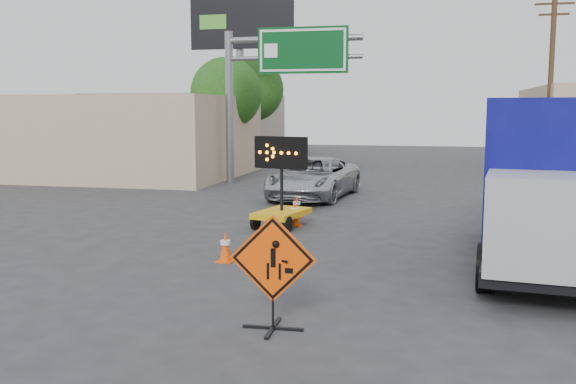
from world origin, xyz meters
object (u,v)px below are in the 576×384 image
(construction_sign, at_px, (273,270))
(box_truck, at_px, (544,191))
(pickup_truck, at_px, (314,178))
(arrow_board, at_px, (282,207))

(construction_sign, relative_size, box_truck, 0.23)
(construction_sign, bearing_deg, box_truck, 46.57)
(pickup_truck, bearing_deg, construction_sign, -75.26)
(construction_sign, distance_m, box_truck, 7.08)
(pickup_truck, relative_size, box_truck, 0.71)
(construction_sign, relative_size, arrow_board, 0.69)
(arrow_board, bearing_deg, pickup_truck, 105.79)
(construction_sign, height_order, box_truck, box_truck)
(pickup_truck, xyz_separation_m, box_truck, (6.84, -9.33, 0.86))
(arrow_board, height_order, box_truck, box_truck)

